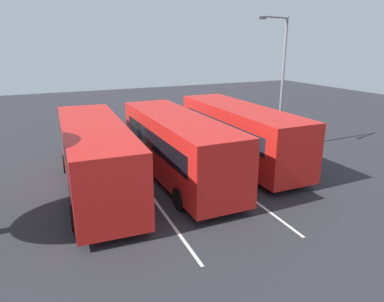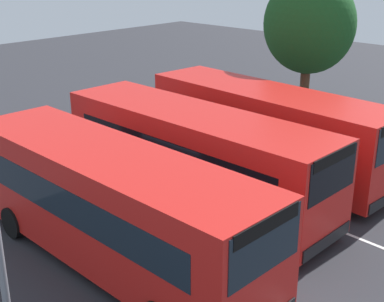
{
  "view_description": "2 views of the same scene",
  "coord_description": "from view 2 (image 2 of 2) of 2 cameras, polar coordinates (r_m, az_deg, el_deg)",
  "views": [
    {
      "loc": [
        -15.31,
        6.45,
        6.53
      ],
      "look_at": [
        0.17,
        -0.77,
        1.2
      ],
      "focal_mm": 33.03,
      "sensor_mm": 36.0,
      "label": 1
    },
    {
      "loc": [
        10.82,
        -11.57,
        7.87
      ],
      "look_at": [
        -1.34,
        1.3,
        1.24
      ],
      "focal_mm": 50.16,
      "sensor_mm": 36.0,
      "label": 2
    }
  ],
  "objects": [
    {
      "name": "bus_center_left",
      "position": [
        17.19,
        0.31,
        -0.41
      ],
      "size": [
        9.94,
        2.79,
        3.14
      ],
      "rotation": [
        0.0,
        0.0,
        -0.01
      ],
      "color": "red",
      "rests_on": "ground"
    },
    {
      "name": "lane_stripe_outer_left",
      "position": [
        16.46,
        -4.47,
        -8.09
      ],
      "size": [
        14.31,
        0.75,
        0.01
      ],
      "primitive_type": "cube",
      "rotation": [
        0.0,
        0.0,
        -0.04
      ],
      "color": "silver",
      "rests_on": "ground"
    },
    {
      "name": "depot_tree",
      "position": [
        25.42,
        12.34,
        12.98
      ],
      "size": [
        4.26,
        3.83,
        7.0
      ],
      "color": "#4C3823",
      "rests_on": "ground"
    },
    {
      "name": "bus_far_left",
      "position": [
        14.09,
        -8.52,
        -5.58
      ],
      "size": [
        9.95,
        2.82,
        3.14
      ],
      "rotation": [
        0.0,
        0.0,
        -0.02
      ],
      "color": "red",
      "rests_on": "ground"
    },
    {
      "name": "bus_center_right",
      "position": [
        20.03,
        8.07,
        2.45
      ],
      "size": [
        10.04,
        3.13,
        3.14
      ],
      "rotation": [
        0.0,
        0.0,
        -0.06
      ],
      "color": "red",
      "rests_on": "ground"
    },
    {
      "name": "lane_stripe_inner_left",
      "position": [
        19.03,
        4.36,
        -3.95
      ],
      "size": [
        14.31,
        0.75,
        0.01
      ],
      "primitive_type": "cube",
      "rotation": [
        0.0,
        0.0,
        -0.04
      ],
      "color": "silver",
      "rests_on": "ground"
    },
    {
      "name": "ground_plane",
      "position": [
        17.69,
        0.28,
        -5.9
      ],
      "size": [
        69.83,
        69.83,
        0.0
      ],
      "primitive_type": "plane",
      "color": "#2B2B30"
    }
  ]
}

